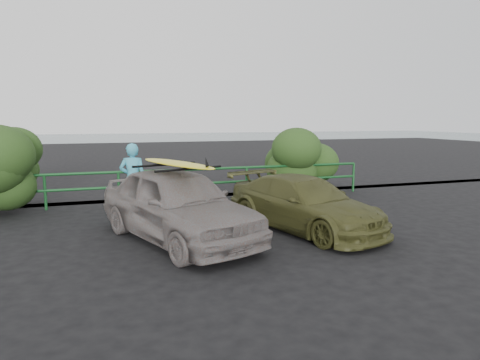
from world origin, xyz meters
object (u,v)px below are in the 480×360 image
(man, at_px, (133,179))
(olive_vehicle, at_px, (304,204))
(sedan, at_px, (177,204))
(surfboard, at_px, (177,163))
(guardrail, at_px, (153,187))

(man, bearing_deg, olive_vehicle, 156.37)
(sedan, height_order, man, man)
(olive_vehicle, xyz_separation_m, surfboard, (-2.93, 0.05, 1.02))
(olive_vehicle, distance_m, man, 4.62)
(olive_vehicle, relative_size, man, 2.20)
(guardrail, xyz_separation_m, surfboard, (0.02, -4.15, 1.12))
(guardrail, distance_m, surfboard, 4.30)
(guardrail, bearing_deg, surfboard, -89.77)
(guardrail, distance_m, olive_vehicle, 5.13)
(sedan, height_order, surfboard, surfboard)
(olive_vehicle, height_order, surfboard, surfboard)
(surfboard, bearing_deg, sedan, 0.00)
(sedan, xyz_separation_m, olive_vehicle, (2.93, -0.05, -0.16))
(sedan, relative_size, olive_vehicle, 1.07)
(guardrail, relative_size, surfboard, 5.14)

